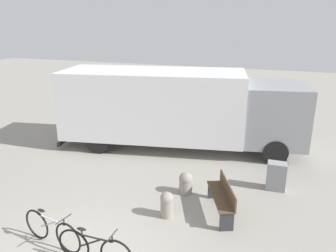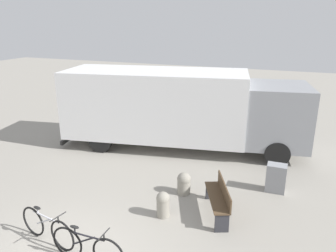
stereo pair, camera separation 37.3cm
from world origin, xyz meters
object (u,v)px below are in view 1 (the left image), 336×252
at_px(delivery_truck, 177,106).
at_px(park_bench, 223,196).
at_px(bicycle_far, 94,249).
at_px(bollard_far_bench, 186,182).
at_px(bollard_near_bench, 167,204).
at_px(bicycle_middle, 52,230).
at_px(utility_box, 276,176).

xyz_separation_m(delivery_truck, park_bench, (2.59, -4.16, -1.16)).
height_order(bicycle_far, bollard_far_bench, bicycle_far).
bearing_deg(bollard_far_bench, bicycle_far, -104.92).
height_order(delivery_truck, bicycle_far, delivery_truck).
relative_size(delivery_truck, bollard_near_bench, 13.77).
distance_m(bicycle_middle, bicycle_far, 1.25).
bearing_deg(bollard_near_bench, bollard_far_bench, 84.80).
relative_size(park_bench, bicycle_far, 0.95).
bearing_deg(park_bench, bicycle_middle, 103.93).
relative_size(delivery_truck, park_bench, 5.77).
distance_m(bicycle_middle, bollard_far_bench, 3.87).
bearing_deg(bollard_near_bench, bicycle_middle, -136.66).
xyz_separation_m(park_bench, bicycle_far, (-2.12, -2.77, -0.11)).
bearing_deg(delivery_truck, bicycle_far, -96.55).
xyz_separation_m(park_bench, utility_box, (1.27, 1.81, -0.07)).
xyz_separation_m(bicycle_middle, utility_box, (4.62, 4.34, 0.03)).
height_order(bicycle_middle, utility_box, utility_box).
xyz_separation_m(delivery_truck, bollard_far_bench, (1.40, -3.48, -1.32)).
xyz_separation_m(bollard_near_bench, utility_box, (2.58, 2.42, 0.06)).
height_order(delivery_truck, bollard_near_bench, delivery_truck).
relative_size(bollard_near_bench, bollard_far_bench, 1.05).
distance_m(bollard_far_bench, utility_box, 2.71).
relative_size(bicycle_middle, utility_box, 2.02).
height_order(park_bench, bicycle_far, park_bench).
height_order(bicycle_far, utility_box, utility_box).
bearing_deg(bollard_far_bench, utility_box, 24.47).
bearing_deg(bollard_far_bench, park_bench, -29.76).
bearing_deg(bicycle_middle, bicycle_far, 0.01).
bearing_deg(bollard_far_bench, bollard_near_bench, -95.20).
bearing_deg(bollard_near_bench, delivery_truck, 105.00).
bearing_deg(utility_box, park_bench, -125.12).
relative_size(delivery_truck, bicycle_far, 5.48).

